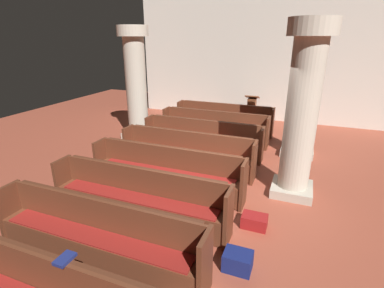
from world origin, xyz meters
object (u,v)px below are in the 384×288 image
pew_row_3 (187,151)px  pew_row_5 (138,195)px  pew_row_2 (202,137)px  kneeler_box_red (254,221)px  pillar_far_side (136,82)px  pillar_aisle_side (305,90)px  pew_row_1 (214,126)px  pew_row_4 (167,170)px  pew_row_0 (224,117)px  pew_row_6 (96,234)px  lectern (251,112)px  hymn_book (65,259)px  kneeler_box_navy (238,261)px  pillar_aisle_rear (302,110)px

pew_row_3 → pew_row_5: 2.17m
pew_row_2 → kneeler_box_red: pew_row_2 is taller
pew_row_3 → pillar_far_side: size_ratio=0.97×
pew_row_5 → pillar_aisle_side: (2.40, 4.22, 1.24)m
pew_row_5 → kneeler_box_red: size_ratio=7.69×
pew_row_1 → pew_row_4: same height
pew_row_1 → pew_row_3: bearing=-90.0°
pew_row_0 → pew_row_5: (0.00, -5.43, 0.00)m
pew_row_1 → pillar_far_side: bearing=-169.2°
pew_row_6 → pillar_far_side: pillar_far_side is taller
pew_row_2 → lectern: (0.69, 3.31, -0.03)m
pew_row_4 → hymn_book: bearing=-82.6°
pew_row_0 → hymn_book: bearing=-86.9°
pew_row_5 → lectern: lectern is taller
pillar_aisle_side → pillar_far_side: (-4.75, -0.32, 0.00)m
pew_row_4 → pew_row_2: bearing=90.0°
pew_row_1 → pillar_far_side: size_ratio=0.97×
pew_row_6 → kneeler_box_navy: (1.84, 0.58, -0.35)m
pillar_far_side → lectern: (3.04, 2.67, -1.27)m
hymn_book → kneeler_box_red: size_ratio=0.49×
pew_row_0 → pew_row_2: size_ratio=1.00×
pew_row_2 → kneeler_box_red: (1.89, -2.74, -0.37)m
lectern → kneeler_box_red: size_ratio=2.60×
pew_row_0 → pew_row_4: size_ratio=1.00×
kneeler_box_navy → kneeler_box_red: bearing=87.4°
pew_row_6 → pillar_aisle_rear: size_ratio=0.97×
pew_row_0 → pew_row_3: bearing=-90.0°
pew_row_4 → pew_row_6: same height
pew_row_2 → hymn_book: 5.28m
pew_row_4 → lectern: bearing=82.8°
pew_row_5 → pillar_far_side: size_ratio=0.97×
pew_row_0 → pew_row_6: 6.52m
pew_row_0 → pillar_aisle_side: size_ratio=0.97×
pew_row_3 → lectern: bearing=81.0°
kneeler_box_navy → pew_row_5: bearing=164.6°
pew_row_6 → kneeler_box_navy: bearing=17.4°
pew_row_0 → pew_row_5: same height
pew_row_4 → pew_row_5: same height
pew_row_4 → pillar_aisle_rear: bearing=19.3°
pew_row_3 → pew_row_4: 1.09m
pillar_far_side → pew_row_5: bearing=-58.9°
pew_row_0 → pew_row_6: (0.00, -6.52, 0.00)m
pew_row_0 → pillar_aisle_side: pillar_aisle_side is taller
pew_row_3 → hymn_book: 4.20m
pew_row_4 → lectern: lectern is taller
pew_row_3 → pillar_far_side: bearing=143.7°
pew_row_1 → kneeler_box_navy: 5.21m
pew_row_2 → lectern: bearing=78.2°
lectern → pew_row_5: bearing=-96.0°
kneeler_box_red → hymn_book: bearing=-120.8°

